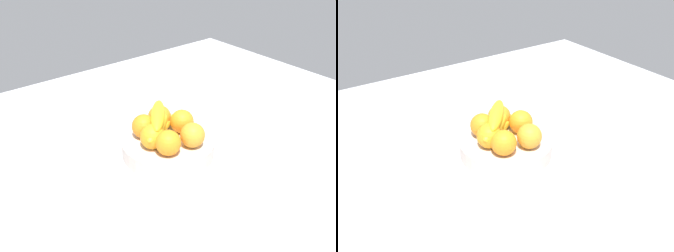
{
  "view_description": "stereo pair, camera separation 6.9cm",
  "coord_description": "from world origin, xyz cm",
  "views": [
    {
      "loc": [
        49.99,
        67.4,
        59.85
      ],
      "look_at": [
        -2.32,
        1.69,
        8.93
      ],
      "focal_mm": 37.42,
      "sensor_mm": 36.0,
      "label": 1
    },
    {
      "loc": [
        44.45,
        71.45,
        59.85
      ],
      "look_at": [
        -2.32,
        1.69,
        8.93
      ],
      "focal_mm": 37.42,
      "sensor_mm": 36.0,
      "label": 2
    }
  ],
  "objects": [
    {
      "name": "orange_front_right",
      "position": [
        -7.68,
        1.47,
        8.39
      ],
      "size": [
        6.92,
        6.92,
        6.92
      ],
      "primitive_type": "sphere",
      "color": "orange",
      "rests_on": "fruit_bowl"
    },
    {
      "name": "orange_back_right",
      "position": [
        3.83,
        2.7,
        8.39
      ],
      "size": [
        6.92,
        6.92,
        6.92
      ],
      "primitive_type": "sphere",
      "color": "orange",
      "rests_on": "fruit_bowl"
    },
    {
      "name": "orange_back_left",
      "position": [
        2.59,
        -3.17,
        8.39
      ],
      "size": [
        6.92,
        6.92,
        6.92
      ],
      "primitive_type": "sphere",
      "color": "orange",
      "rests_on": "fruit_bowl"
    },
    {
      "name": "ground_plane",
      "position": [
        0.0,
        0.0,
        -1.5
      ],
      "size": [
        180.0,
        140.0,
        3.0
      ],
      "primitive_type": "cube",
      "color": "#ABADB5"
    },
    {
      "name": "banana_bunch",
      "position": [
        -0.89,
        -1.21,
        9.13
      ],
      "size": [
        18.0,
        15.68,
        8.4
      ],
      "color": "yellow",
      "rests_on": "fruit_bowl"
    },
    {
      "name": "fruit_bowl",
      "position": [
        -2.32,
        1.69,
        2.46
      ],
      "size": [
        26.85,
        26.85,
        4.93
      ],
      "primitive_type": "cylinder",
      "color": "beige",
      "rests_on": "ground_plane"
    },
    {
      "name": "orange_center",
      "position": [
        -4.22,
        -4.75,
        8.39
      ],
      "size": [
        6.92,
        6.92,
        6.92
      ],
      "primitive_type": "sphere",
      "color": "orange",
      "rests_on": "fruit_bowl"
    },
    {
      "name": "orange_front_left",
      "position": [
        -5.12,
        8.9,
        8.39
      ],
      "size": [
        6.92,
        6.92,
        6.92
      ],
      "primitive_type": "sphere",
      "color": "orange",
      "rests_on": "fruit_bowl"
    },
    {
      "name": "orange_top_stack",
      "position": [
        2.4,
        7.71,
        8.39
      ],
      "size": [
        6.92,
        6.92,
        6.92
      ],
      "primitive_type": "sphere",
      "color": "orange",
      "rests_on": "fruit_bowl"
    }
  ]
}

